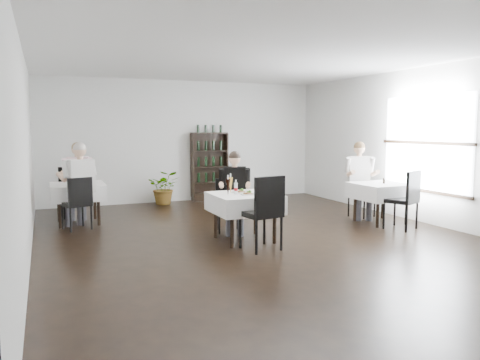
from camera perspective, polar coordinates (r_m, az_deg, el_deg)
name	(u,v)px	position (r m, az deg, el deg)	size (l,w,h in m)	color
room_shell	(261,148)	(7.62, 2.62, 3.87)	(9.00, 9.00, 9.00)	black
window_right	(426,145)	(9.64, 21.68, 3.94)	(0.06, 2.30, 1.85)	white
wine_shelf	(210,167)	(11.88, -3.74, 1.59)	(0.90, 0.28, 1.75)	black
main_table	(244,203)	(7.59, 0.54, -2.80)	(1.03, 1.03, 0.77)	black
left_table	(78,192)	(9.47, -19.18, -1.34)	(0.98, 0.98, 0.77)	black
right_table	(381,191)	(9.41, 16.80, -1.30)	(0.98, 0.98, 0.77)	black
potted_tree	(164,187)	(11.37, -9.19, -0.91)	(0.74, 0.64, 0.82)	#26511C
main_chair_far	(228,201)	(8.32, -1.47, -2.63)	(0.52, 0.52, 0.93)	black
main_chair_near	(264,208)	(6.96, 2.97, -3.44)	(0.59, 0.59, 1.13)	black
left_chair_far	(72,188)	(10.31, -19.84, -0.96)	(0.51, 0.52, 1.03)	black
left_chair_near	(78,200)	(8.87, -19.15, -2.31)	(0.56, 0.56, 0.96)	black
right_chair_far	(359,190)	(10.01, 14.27, -1.25)	(0.55, 0.55, 0.95)	black
right_chair_near	(406,196)	(8.92, 19.56, -1.85)	(0.64, 0.65, 1.07)	black
diner_main	(235,186)	(8.13, -0.65, -0.70)	(0.63, 0.66, 1.43)	#44434C
diner_left_far	(78,174)	(10.06, -19.17, 0.66)	(0.62, 0.64, 1.54)	#44434C
diner_left_near	(79,179)	(8.95, -19.01, 0.14)	(0.66, 0.71, 1.58)	#44434C
diner_right_far	(360,174)	(9.79, 14.40, 0.73)	(0.67, 0.71, 1.56)	#44434C
plate_far	(240,192)	(7.69, 0.05, -1.45)	(0.26, 0.26, 0.07)	white
plate_near	(248,194)	(7.45, 0.99, -1.70)	(0.24, 0.24, 0.07)	white
pilsner_dark	(228,187)	(7.37, -1.48, -0.86)	(0.08, 0.08, 0.33)	black
pilsner_lager	(231,185)	(7.60, -1.16, -0.64)	(0.08, 0.08, 0.33)	gold
coke_bottle	(236,188)	(7.51, -0.51, -1.03)	(0.06, 0.06, 0.23)	silver
napkin_cutlery	(263,194)	(7.45, 2.78, -1.77)	(0.21, 0.21, 0.02)	black
pepper_mill	(384,181)	(9.39, 17.14, -0.09)	(0.04, 0.04, 0.10)	black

